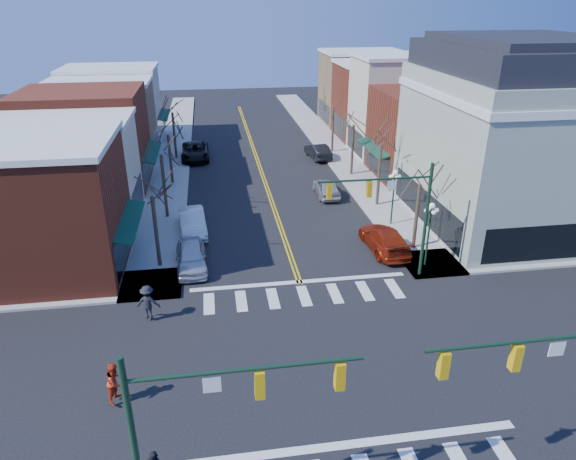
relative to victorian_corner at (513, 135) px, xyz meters
name	(u,v)px	position (x,y,z in m)	size (l,w,h in m)	color
ground	(328,366)	(-16.50, -14.50, -6.66)	(160.00, 160.00, 0.00)	black
sidewalk_left	(164,212)	(-25.25, 5.50, -6.58)	(3.50, 70.00, 0.15)	#9E9B93
sidewalk_right	(377,200)	(-7.75, 5.50, -6.58)	(3.50, 70.00, 0.15)	#9E9B93
bldg_left_brick_a	(33,211)	(-32.00, -2.75, -2.66)	(10.00, 8.50, 8.00)	maroon
bldg_left_stucco_a	(64,174)	(-32.00, 5.00, -2.91)	(10.00, 7.00, 7.50)	beige
bldg_left_brick_b	(86,140)	(-32.00, 13.00, -2.41)	(10.00, 9.00, 8.50)	maroon
bldg_left_tan	(103,123)	(-32.00, 21.25, -2.76)	(10.00, 7.50, 7.80)	#9E7E57
bldg_left_stucco_b	(114,106)	(-32.00, 29.00, -2.56)	(10.00, 8.00, 8.20)	beige
bldg_right_brick_a	(431,134)	(-1.00, 11.25, -2.66)	(10.00, 8.50, 8.00)	maroon
bldg_right_stucco	(403,107)	(-1.00, 19.00, -1.66)	(10.00, 7.00, 10.00)	beige
bldg_right_brick_b	(380,102)	(-1.00, 26.50, -2.41)	(10.00, 8.00, 8.50)	maroon
bldg_right_tan	(361,89)	(-1.00, 34.50, -2.16)	(10.00, 8.00, 9.00)	#9E7E57
victorian_corner	(513,135)	(0.00, 0.00, 0.00)	(12.25, 14.25, 13.30)	#9BA993
traffic_mast_near_left	(200,422)	(-22.05, -21.90, -1.95)	(6.60, 0.28, 7.20)	#14331E
traffic_mast_near_right	(560,381)	(-10.95, -21.90, -1.95)	(6.60, 0.28, 7.20)	#14331E
traffic_mast_far_right	(397,206)	(-10.95, -7.10, -1.95)	(6.60, 0.28, 7.20)	#14331E
lamppost_corner	(430,224)	(-8.30, -6.00, -3.70)	(0.36, 0.36, 4.33)	#14331E
lamppost_midblock	(394,188)	(-8.30, 0.50, -3.70)	(0.36, 0.36, 4.33)	#14331E
tree_left_a	(156,233)	(-24.90, -3.50, -4.28)	(0.24, 0.24, 4.76)	#382B21
tree_left_b	(164,187)	(-24.90, 4.50, -4.14)	(0.24, 0.24, 5.04)	#382B21
tree_left_c	(171,160)	(-24.90, 12.50, -4.38)	(0.24, 0.24, 4.55)	#382B21
tree_left_d	(175,136)	(-24.90, 20.50, -4.21)	(0.24, 0.24, 4.90)	#382B21
tree_right_a	(416,218)	(-8.10, -3.50, -4.35)	(0.24, 0.24, 4.62)	#382B21
tree_right_b	(379,176)	(-8.10, 4.50, -4.07)	(0.24, 0.24, 5.18)	#382B21
tree_right_c	(352,151)	(-8.10, 12.50, -4.24)	(0.24, 0.24, 4.83)	#382B21
tree_right_d	(333,130)	(-8.10, 20.50, -4.17)	(0.24, 0.24, 4.97)	#382B21
car_left_near	(191,257)	(-22.90, -3.92, -5.87)	(1.87, 4.64, 1.58)	silver
car_left_mid	(192,222)	(-22.90, 1.48, -5.84)	(1.74, 4.98, 1.64)	silver
car_left_far	(195,151)	(-22.90, 20.22, -5.82)	(2.78, 6.04, 1.68)	black
car_right_near	(385,239)	(-10.10, -3.32, -5.86)	(2.22, 5.47, 1.59)	maroon
car_right_mid	(326,188)	(-11.70, 7.37, -5.90)	(1.79, 4.45, 1.52)	silver
car_right_far	(318,151)	(-10.10, 18.53, -5.88)	(1.64, 4.70, 1.55)	black
pedestrian_red_b	(115,382)	(-25.77, -15.41, -5.58)	(0.90, 0.70, 1.85)	red
pedestrian_dark_b	(148,302)	(-25.00, -9.41, -5.56)	(1.23, 0.71, 1.90)	black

